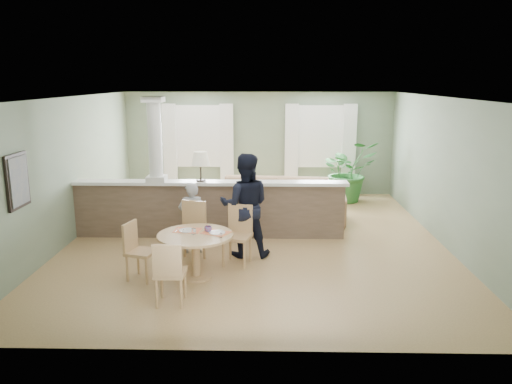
{
  "coord_description": "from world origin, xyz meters",
  "views": [
    {
      "loc": [
        0.23,
        -9.13,
        3.02
      ],
      "look_at": [
        0.03,
        -1.0,
        1.17
      ],
      "focal_mm": 35.0,
      "sensor_mm": 36.0,
      "label": 1
    }
  ],
  "objects_px": {
    "chair_far_boy": "(191,228)",
    "man_person": "(245,205)",
    "houseplant": "(348,171)",
    "dining_table": "(196,243)",
    "chair_far_man": "(238,232)",
    "chair_near": "(169,271)",
    "chair_side": "(137,248)",
    "child_person": "(192,218)",
    "sofa": "(275,200)"
  },
  "relations": [
    {
      "from": "houseplant",
      "to": "man_person",
      "type": "distance_m",
      "value": 4.7
    },
    {
      "from": "chair_far_boy",
      "to": "chair_side",
      "type": "distance_m",
      "value": 1.1
    },
    {
      "from": "sofa",
      "to": "chair_far_man",
      "type": "relative_size",
      "value": 3.1
    },
    {
      "from": "chair_side",
      "to": "chair_far_man",
      "type": "bearing_deg",
      "value": -48.58
    },
    {
      "from": "chair_far_man",
      "to": "chair_near",
      "type": "height_order",
      "value": "chair_far_man"
    },
    {
      "from": "chair_far_boy",
      "to": "chair_near",
      "type": "bearing_deg",
      "value": -74.62
    },
    {
      "from": "houseplant",
      "to": "dining_table",
      "type": "xyz_separation_m",
      "value": [
        -3.11,
        -5.06,
        -0.21
      ]
    },
    {
      "from": "sofa",
      "to": "man_person",
      "type": "distance_m",
      "value": 2.38
    },
    {
      "from": "sofa",
      "to": "chair_far_boy",
      "type": "distance_m",
      "value": 2.9
    },
    {
      "from": "chair_far_boy",
      "to": "chair_far_man",
      "type": "distance_m",
      "value": 0.81
    },
    {
      "from": "houseplant",
      "to": "man_person",
      "type": "bearing_deg",
      "value": -120.75
    },
    {
      "from": "man_person",
      "to": "houseplant",
      "type": "bearing_deg",
      "value": -121.55
    },
    {
      "from": "chair_far_man",
      "to": "sofa",
      "type": "bearing_deg",
      "value": 90.43
    },
    {
      "from": "chair_near",
      "to": "chair_far_boy",
      "type": "bearing_deg",
      "value": -91.12
    },
    {
      "from": "child_person",
      "to": "man_person",
      "type": "bearing_deg",
      "value": 159.13
    },
    {
      "from": "sofa",
      "to": "houseplant",
      "type": "relative_size",
      "value": 1.97
    },
    {
      "from": "sofa",
      "to": "chair_side",
      "type": "bearing_deg",
      "value": -117.13
    },
    {
      "from": "chair_near",
      "to": "man_person",
      "type": "relative_size",
      "value": 0.5
    },
    {
      "from": "chair_far_man",
      "to": "man_person",
      "type": "relative_size",
      "value": 0.54
    },
    {
      "from": "sofa",
      "to": "chair_side",
      "type": "distance_m",
      "value": 3.99
    },
    {
      "from": "chair_side",
      "to": "man_person",
      "type": "xyz_separation_m",
      "value": [
        1.61,
        1.09,
        0.41
      ]
    },
    {
      "from": "houseplant",
      "to": "man_person",
      "type": "height_order",
      "value": "man_person"
    },
    {
      "from": "chair_side",
      "to": "man_person",
      "type": "bearing_deg",
      "value": -40.2
    },
    {
      "from": "chair_side",
      "to": "chair_near",
      "type": "bearing_deg",
      "value": -128.26
    },
    {
      "from": "chair_side",
      "to": "child_person",
      "type": "xyz_separation_m",
      "value": [
        0.66,
        1.22,
        0.14
      ]
    },
    {
      "from": "chair_far_boy",
      "to": "man_person",
      "type": "xyz_separation_m",
      "value": [
        0.9,
        0.25,
        0.34
      ]
    },
    {
      "from": "houseplant",
      "to": "chair_near",
      "type": "xyz_separation_m",
      "value": [
        -3.33,
        -6.05,
        -0.27
      ]
    },
    {
      "from": "chair_far_man",
      "to": "man_person",
      "type": "bearing_deg",
      "value": 89.13
    },
    {
      "from": "chair_near",
      "to": "sofa",
      "type": "bearing_deg",
      "value": -109.0
    },
    {
      "from": "houseplant",
      "to": "chair_near",
      "type": "bearing_deg",
      "value": -118.86
    },
    {
      "from": "dining_table",
      "to": "man_person",
      "type": "distance_m",
      "value": 1.29
    },
    {
      "from": "dining_table",
      "to": "man_person",
      "type": "bearing_deg",
      "value": 55.19
    },
    {
      "from": "sofa",
      "to": "houseplant",
      "type": "bearing_deg",
      "value": 48.92
    },
    {
      "from": "chair_near",
      "to": "child_person",
      "type": "distance_m",
      "value": 2.15
    },
    {
      "from": "man_person",
      "to": "dining_table",
      "type": "bearing_deg",
      "value": 54.39
    },
    {
      "from": "chair_near",
      "to": "man_person",
      "type": "bearing_deg",
      "value": -114.87
    },
    {
      "from": "chair_far_man",
      "to": "chair_far_boy",
      "type": "bearing_deg",
      "value": -173.79
    },
    {
      "from": "child_person",
      "to": "chair_far_man",
      "type": "bearing_deg",
      "value": 136.89
    },
    {
      "from": "houseplant",
      "to": "chair_far_boy",
      "type": "height_order",
      "value": "houseplant"
    },
    {
      "from": "child_person",
      "to": "chair_side",
      "type": "bearing_deg",
      "value": 48.37
    },
    {
      "from": "chair_far_man",
      "to": "chair_near",
      "type": "xyz_separation_m",
      "value": [
        -0.84,
        -1.65,
        -0.04
      ]
    },
    {
      "from": "chair_near",
      "to": "houseplant",
      "type": "bearing_deg",
      "value": -118.88
    },
    {
      "from": "chair_far_boy",
      "to": "chair_near",
      "type": "height_order",
      "value": "chair_far_boy"
    },
    {
      "from": "dining_table",
      "to": "houseplant",
      "type": "bearing_deg",
      "value": 58.4
    },
    {
      "from": "houseplant",
      "to": "chair_near",
      "type": "distance_m",
      "value": 6.91
    },
    {
      "from": "chair_side",
      "to": "child_person",
      "type": "distance_m",
      "value": 1.39
    },
    {
      "from": "child_person",
      "to": "sofa",
      "type": "bearing_deg",
      "value": -137.85
    },
    {
      "from": "dining_table",
      "to": "chair_far_boy",
      "type": "xyz_separation_m",
      "value": [
        -0.19,
        0.77,
        -0.0
      ]
    },
    {
      "from": "chair_near",
      "to": "chair_far_man",
      "type": "bearing_deg",
      "value": -116.86
    },
    {
      "from": "dining_table",
      "to": "chair_side",
      "type": "relative_size",
      "value": 1.3
    }
  ]
}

